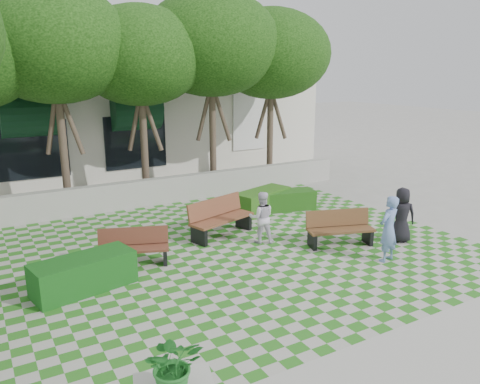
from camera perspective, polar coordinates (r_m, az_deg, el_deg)
ground at (r=11.27m, az=1.65°, el=-8.91°), size 90.00×90.00×0.00m
lawn at (r=12.06m, az=-0.87°, el=-7.25°), size 12.00×12.00×0.00m
sidewalk_south at (r=8.15m, az=20.43°, el=-19.79°), size 16.00×2.00×0.01m
retaining_wall at (r=16.44m, az=-9.77°, el=0.14°), size 15.00×0.36×0.90m
bench_east at (r=12.64m, az=12.06°, el=-4.42°), size 1.85×1.11×0.92m
bench_mid at (r=13.05m, az=-2.43°, el=-3.22°), size 2.09×1.22×1.04m
bench_west at (r=11.45m, az=-12.86°, el=-6.63°), size 1.74×1.09×0.87m
hedge_east at (r=15.61m, az=5.76°, el=-0.99°), size 1.94×1.12×0.64m
hedge_midright at (r=15.34m, az=2.70°, el=-1.07°), size 2.19×1.40×0.71m
hedge_west at (r=10.47m, az=-18.50°, el=-9.43°), size 2.20×1.24×0.73m
person_blue at (r=11.77m, az=17.65°, el=-4.31°), size 0.67×0.51×1.63m
person_dark at (r=13.23m, az=19.07°, el=-2.67°), size 0.87×0.80×1.50m
person_white at (r=12.47m, az=2.64°, el=-3.11°), size 0.84×0.77×1.41m
tree_row at (r=15.18m, az=-17.10°, el=16.57°), size 17.70×13.40×7.41m
building at (r=23.81m, az=-14.63°, el=9.36°), size 18.00×8.92×5.15m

